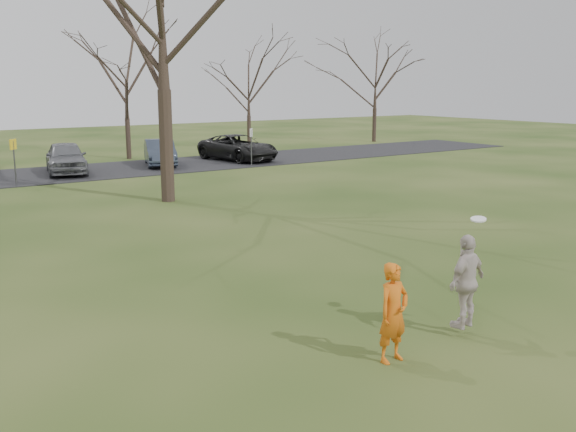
% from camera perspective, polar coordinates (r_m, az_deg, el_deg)
% --- Properties ---
extents(ground, '(120.00, 120.00, 0.00)m').
position_cam_1_polar(ground, '(11.98, 11.09, -10.25)').
color(ground, '#1E380F').
rests_on(ground, ground).
extents(parking_strip, '(62.00, 6.50, 0.04)m').
position_cam_1_polar(parking_strip, '(33.96, -20.56, 3.41)').
color(parking_strip, black).
rests_on(parking_strip, ground).
extents(player_defender, '(0.62, 0.43, 1.64)m').
position_cam_1_polar(player_defender, '(10.58, 9.27, -8.41)').
color(player_defender, '#DA6111').
rests_on(player_defender, ground).
extents(car_4, '(2.80, 4.88, 1.56)m').
position_cam_1_polar(car_4, '(34.02, -18.97, 4.90)').
color(car_4, slate).
rests_on(car_4, parking_strip).
extents(car_5, '(2.76, 4.50, 1.40)m').
position_cam_1_polar(car_5, '(35.99, -11.21, 5.50)').
color(car_5, '#313A4A').
rests_on(car_5, parking_strip).
extents(car_6, '(3.19, 5.60, 1.47)m').
position_cam_1_polar(car_6, '(37.90, -4.42, 6.04)').
color(car_6, black).
rests_on(car_6, parking_strip).
extents(catching_play, '(1.04, 0.56, 1.97)m').
position_cam_1_polar(catching_play, '(11.85, 15.46, -5.55)').
color(catching_play, beige).
rests_on(catching_play, ground).
extents(sign_yellow, '(0.35, 0.35, 2.08)m').
position_cam_1_polar(sign_yellow, '(30.45, -23.00, 5.08)').
color(sign_yellow, '#47474C').
rests_on(sign_yellow, ground).
extents(sign_white, '(0.35, 0.35, 2.08)m').
position_cam_1_polar(sign_white, '(34.88, -3.26, 6.69)').
color(sign_white, '#47474C').
rests_on(sign_white, ground).
extents(big_tree, '(9.00, 9.00, 14.00)m').
position_cam_1_polar(big_tree, '(24.96, -11.11, 17.33)').
color(big_tree, '#352821').
rests_on(big_tree, ground).
extents(small_tree_row, '(55.00, 5.90, 8.50)m').
position_cam_1_polar(small_tree_row, '(39.75, -16.59, 10.36)').
color(small_tree_row, '#352821').
rests_on(small_tree_row, ground).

